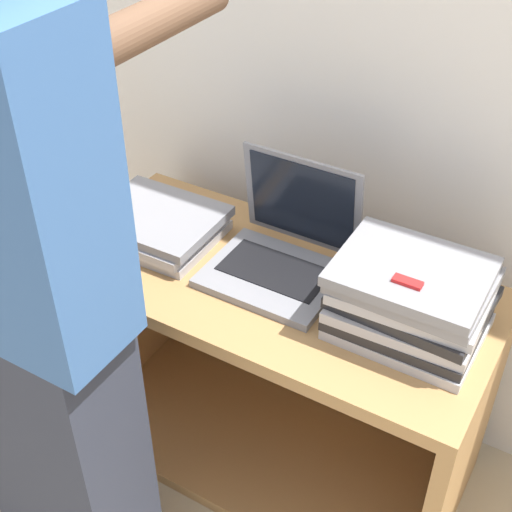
# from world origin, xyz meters

# --- Properties ---
(cart) EXTENTS (1.07, 0.51, 0.64)m
(cart) POSITION_xyz_m (0.00, 0.32, 0.32)
(cart) COLOR #A87A47
(cart) RESTS_ON ground_plane
(laptop_open) EXTENTS (0.31, 0.28, 0.27)m
(laptop_open) POSITION_xyz_m (0.00, 0.30, 0.69)
(laptop_open) COLOR gray
(laptop_open) RESTS_ON cart
(laptop_stack_left) EXTENTS (0.33, 0.26, 0.07)m
(laptop_stack_left) POSITION_xyz_m (-0.34, 0.26, 0.67)
(laptop_stack_left) COLOR #B7B7BC
(laptop_stack_left) RESTS_ON cart
(laptop_stack_right) EXTENTS (0.32, 0.27, 0.17)m
(laptop_stack_right) POSITION_xyz_m (0.34, 0.26, 0.72)
(laptop_stack_right) COLOR #B7B7BC
(laptop_stack_right) RESTS_ON cart
(person) EXTENTS (0.40, 0.53, 1.62)m
(person) POSITION_xyz_m (-0.25, -0.24, 0.81)
(person) COLOR #2D3342
(person) RESTS_ON ground_plane
(inventory_tag) EXTENTS (0.06, 0.02, 0.01)m
(inventory_tag) POSITION_xyz_m (0.34, 0.19, 0.81)
(inventory_tag) COLOR red
(inventory_tag) RESTS_ON laptop_stack_right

